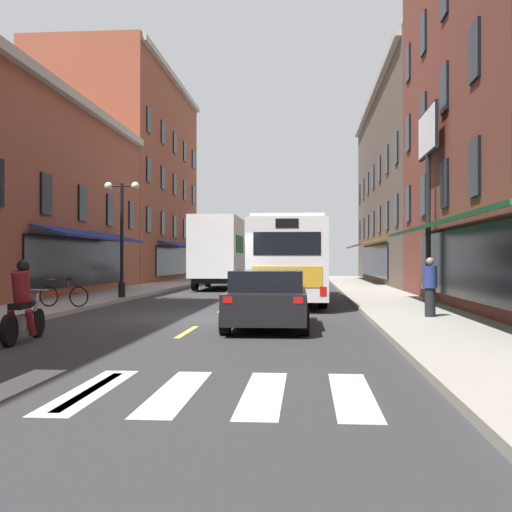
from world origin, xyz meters
The scene contains 14 objects.
ground_plane centered at (0.00, 0.00, -0.05)m, with size 34.80×80.00×0.10m, color #333335.
lane_centre_dashes centered at (0.00, -0.25, 0.00)m, with size 0.14×73.90×0.01m.
crosswalk_near centered at (0.00, -10.00, 0.00)m, with size 7.10×2.80×0.01m.
sidewalk_left centered at (-5.90, 0.00, 0.07)m, with size 3.00×80.00×0.14m, color #A39E93.
sidewalk_right centered at (5.90, 0.00, 0.07)m, with size 3.00×80.00×0.14m, color #A39E93.
billboard_sign centered at (7.05, 5.06, 5.42)m, with size 0.40×3.07×6.86m.
transit_bus centered at (2.06, 7.28, 1.64)m, with size 2.76×11.79×3.13m.
box_truck centered at (-2.10, 17.24, 2.04)m, with size 2.52×8.00×3.95m.
sedan_near centered at (1.80, -2.47, 0.71)m, with size 2.00×4.65×1.40m.
sedan_mid centered at (-1.81, 27.42, 0.68)m, with size 2.06×4.31×1.31m.
motorcycle_rider centered at (-2.94, -5.54, 0.71)m, with size 0.62×2.07×1.66m.
bicycle_near centered at (-5.06, 1.96, 0.50)m, with size 1.71×0.48×0.91m.
pedestrian_mid centered at (6.01, -0.70, 0.94)m, with size 0.36×0.36×1.58m.
street_lamp_twin centered at (-4.66, 7.01, 2.72)m, with size 1.42×0.32×4.63m.
Camera 1 is at (2.74, -17.85, 1.67)m, focal length 44.46 mm.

